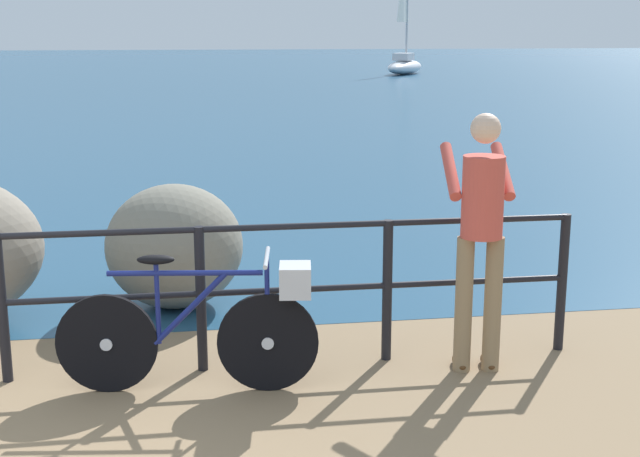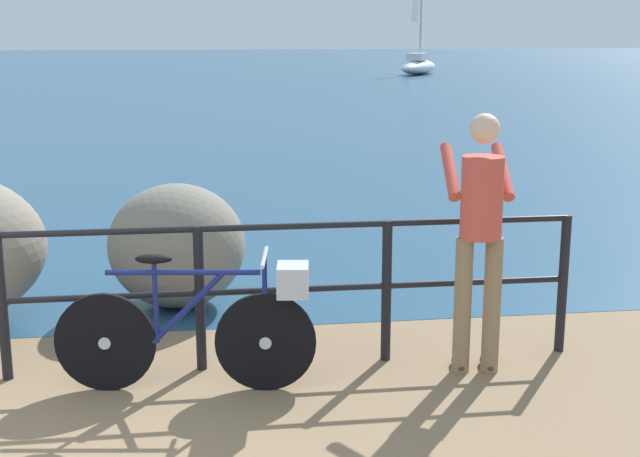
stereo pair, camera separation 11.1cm
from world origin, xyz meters
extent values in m
cube|color=#846B4C|center=(0.00, 20.00, -0.05)|extent=(120.00, 120.00, 0.10)
cube|color=navy|center=(0.00, 47.93, 0.00)|extent=(120.00, 90.00, 0.01)
cylinder|color=black|center=(0.00, 2.13, 0.51)|extent=(0.07, 0.07, 1.02)
cylinder|color=black|center=(1.30, 2.13, 0.51)|extent=(0.07, 0.07, 1.02)
cylinder|color=black|center=(2.61, 2.13, 0.51)|extent=(0.07, 0.07, 1.02)
cylinder|color=black|center=(3.91, 2.13, 0.51)|extent=(0.07, 0.07, 1.02)
cylinder|color=black|center=(0.00, 2.13, 0.55)|extent=(7.82, 0.04, 0.04)
cylinder|color=black|center=(0.69, 1.84, 0.33)|extent=(0.66, 0.12, 0.66)
cylinder|color=#B7BCC6|center=(0.69, 1.84, 0.33)|extent=(0.09, 0.07, 0.08)
cylinder|color=black|center=(1.72, 1.71, 0.33)|extent=(0.66, 0.12, 0.66)
cylinder|color=#B7BCC6|center=(1.72, 1.71, 0.33)|extent=(0.09, 0.07, 0.08)
cylinder|color=navy|center=(1.20, 1.78, 0.80)|extent=(0.98, 0.17, 0.04)
cylinder|color=navy|center=(1.23, 1.77, 0.57)|extent=(0.50, 0.11, 0.50)
cylinder|color=navy|center=(1.02, 1.80, 0.59)|extent=(0.03, 0.03, 0.53)
ellipsoid|color=black|center=(1.02, 1.80, 0.89)|extent=(0.25, 0.13, 0.06)
cylinder|color=navy|center=(1.72, 1.71, 0.62)|extent=(0.03, 0.03, 0.57)
cylinder|color=#B7BCC6|center=(1.72, 1.71, 0.90)|extent=(0.09, 0.48, 0.03)
cube|color=#B7BCC6|center=(1.90, 1.68, 0.75)|extent=(0.23, 0.26, 0.20)
cylinder|color=#8C7251|center=(3.08, 1.84, 0.47)|extent=(0.12, 0.12, 0.95)
ellipsoid|color=#513319|center=(3.08, 1.90, 0.04)|extent=(0.13, 0.27, 0.08)
cylinder|color=#8C7251|center=(3.27, 1.81, 0.47)|extent=(0.12, 0.12, 0.95)
ellipsoid|color=#513319|center=(3.28, 1.87, 0.04)|extent=(0.13, 0.27, 0.08)
cylinder|color=#CC4C3F|center=(3.17, 1.83, 1.23)|extent=(0.28, 0.28, 0.55)
sphere|color=beige|center=(3.17, 1.83, 1.68)|extent=(0.20, 0.20, 0.20)
cylinder|color=#CC4C3F|center=(3.03, 2.09, 1.36)|extent=(0.15, 0.52, 0.34)
cylinder|color=#CC4C3F|center=(3.39, 2.04, 1.36)|extent=(0.15, 0.52, 0.34)
ellipsoid|color=gray|center=(1.12, 3.61, 0.53)|extent=(1.15, 1.13, 1.05)
ellipsoid|color=white|center=(12.46, 40.39, 0.36)|extent=(3.30, 4.47, 0.70)
cube|color=silver|center=(12.32, 40.12, 0.89)|extent=(1.34, 1.53, 0.36)
cylinder|color=#B2B2B7|center=(12.56, 40.56, 2.81)|extent=(0.10, 0.10, 4.20)
camera|label=1|loc=(1.23, -3.63, 2.32)|focal=49.07mm
camera|label=2|loc=(1.34, -3.65, 2.32)|focal=49.07mm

